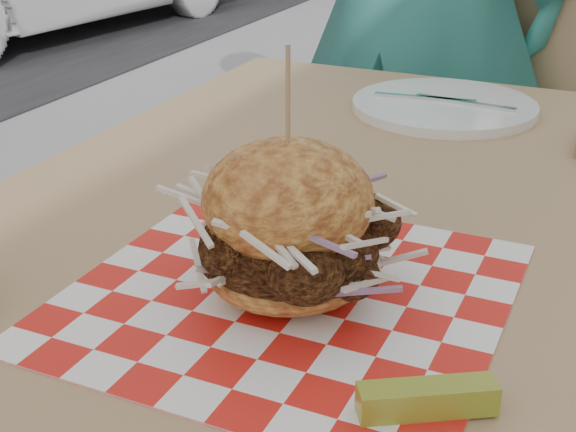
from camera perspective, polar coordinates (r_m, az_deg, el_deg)
name	(u,v)px	position (r m, az deg, el deg)	size (l,w,h in m)	color
patio_table	(342,282)	(0.88, 3.89, -4.72)	(0.80, 1.20, 0.75)	tan
patio_chair	(509,140)	(1.73, 15.43, 5.25)	(0.52, 0.53, 0.95)	tan
paper_liner	(288,294)	(0.69, 0.00, -5.56)	(0.36, 0.36, 0.00)	red
sandwich	(288,231)	(0.67, 0.00, -1.05)	(0.19, 0.19, 0.21)	gold
pickle_spear	(427,399)	(0.56, 9.88, -12.67)	(0.10, 0.02, 0.02)	#A1A530
place_setting	(444,106)	(1.21, 11.05, 7.69)	(0.27, 0.27, 0.02)	white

